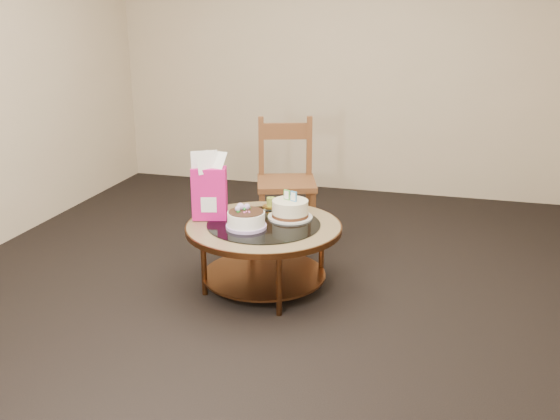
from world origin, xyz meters
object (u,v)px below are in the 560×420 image
(coffee_table, at_px, (264,235))
(dining_chair, at_px, (286,180))
(cream_cake, at_px, (290,209))
(gift_bag, at_px, (209,186))
(decorated_cake, at_px, (246,220))

(coffee_table, height_order, dining_chair, dining_chair)
(cream_cake, xyz_separation_m, dining_chair, (-0.23, 0.77, -0.02))
(cream_cake, relative_size, gift_bag, 0.67)
(cream_cake, distance_m, gift_bag, 0.56)
(decorated_cake, bearing_deg, gift_bag, 157.80)
(coffee_table, distance_m, gift_bag, 0.48)
(dining_chair, bearing_deg, coffee_table, -101.81)
(dining_chair, bearing_deg, cream_cake, -90.87)
(coffee_table, relative_size, dining_chair, 1.05)
(coffee_table, height_order, decorated_cake, decorated_cake)
(decorated_cake, distance_m, cream_cake, 0.34)
(coffee_table, bearing_deg, decorated_cake, -128.62)
(gift_bag, bearing_deg, decorated_cake, -37.08)
(cream_cake, bearing_deg, gift_bag, -142.30)
(coffee_table, height_order, cream_cake, cream_cake)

